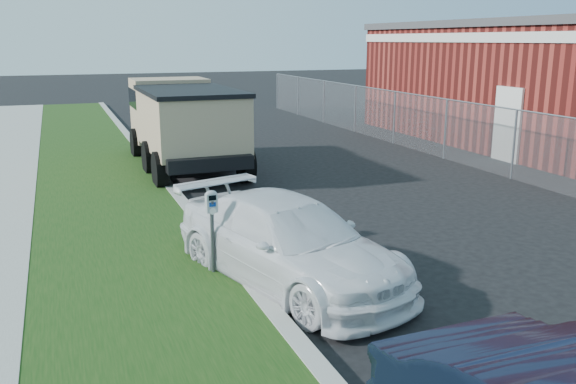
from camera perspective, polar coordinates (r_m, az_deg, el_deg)
name	(u,v)px	position (r m, az deg, el deg)	size (l,w,h in m)	color
ground	(387,256)	(10.44, 9.23, -5.92)	(120.00, 120.00, 0.00)	black
streetside	(33,254)	(11.02, -22.78, -5.40)	(6.12, 50.00, 0.15)	gray
chainlink_fence	(446,117)	(19.10, 14.58, 6.79)	(0.06, 30.06, 30.00)	slate
brick_building	(576,81)	(23.70, 25.38, 9.33)	(9.20, 14.20, 4.17)	maroon
parking_meter	(212,214)	(9.06, -7.14, -2.02)	(0.18, 0.13, 1.27)	#3F4247
white_wagon	(287,241)	(9.07, -0.12, -4.60)	(1.76, 4.34, 1.26)	white
dump_truck	(182,120)	(17.44, -9.85, 6.64)	(2.48, 6.12, 2.39)	black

